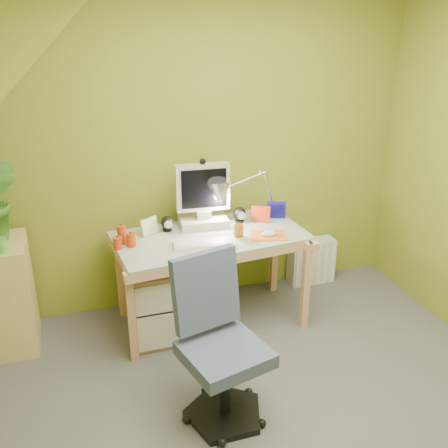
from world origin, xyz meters
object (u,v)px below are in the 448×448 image
object	(u,v)px
side_ledge	(11,295)
radiator	(311,261)
desk	(211,279)
desk_lamp	(262,183)
monitor	(203,191)
task_chair	(225,353)

from	to	relation	value
side_ledge	radiator	size ratio (longest dim) A/B	2.02
desk	desk_lamp	world-z (taller)	desk_lamp
desk_lamp	side_ledge	bearing A→B (deg)	175.69
desk_lamp	monitor	bearing A→B (deg)	174.43
monitor	side_ledge	size ratio (longest dim) A/B	0.68
desk	task_chair	xyz separation A→B (m)	(-0.20, -0.97, 0.09)
monitor	side_ledge	bearing A→B (deg)	-173.68
desk_lamp	side_ledge	size ratio (longest dim) A/B	0.72
radiator	side_ledge	bearing A→B (deg)	-175.31
desk_lamp	task_chair	distance (m)	1.43
task_chair	radiator	xyz separation A→B (m)	(1.17, 1.29, -0.25)
monitor	desk_lamp	bearing A→B (deg)	4.65
monitor	task_chair	size ratio (longest dim) A/B	0.60
desk_lamp	radiator	world-z (taller)	desk_lamp
desk	desk_lamp	xyz separation A→B (m)	(0.45, 0.18, 0.63)
desk_lamp	task_chair	xyz separation A→B (m)	(-0.65, -1.15, -0.54)
desk_lamp	radiator	distance (m)	0.95
monitor	radiator	size ratio (longest dim) A/B	1.38
desk	task_chair	world-z (taller)	task_chair
desk	radiator	distance (m)	1.03
desk_lamp	radiator	xyz separation A→B (m)	(0.52, 0.14, -0.79)
desk	radiator	bearing A→B (deg)	13.05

